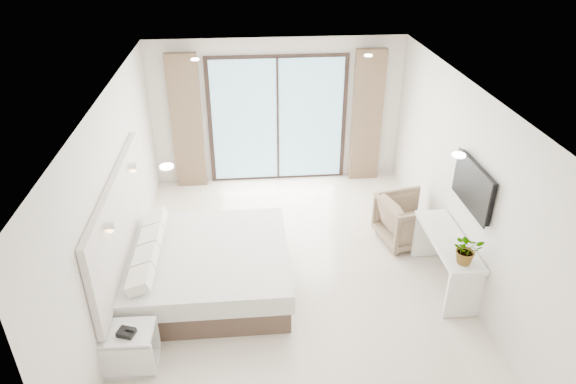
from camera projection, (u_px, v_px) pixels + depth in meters
The scene contains 8 objects.
ground at pixel (294, 275), 7.39m from camera, with size 6.20×6.20×0.00m, color beige.
room_shell at pixel (275, 155), 7.24m from camera, with size 4.62×6.22×2.72m.
bed at pixel (207, 268), 7.01m from camera, with size 2.18×2.08×0.75m.
nightstand at pixel (131, 348), 5.82m from camera, with size 0.58×0.48×0.51m.
phone at pixel (126, 333), 5.63m from camera, with size 0.18×0.14×0.06m, color black.
console_desk at pixel (446, 251), 6.95m from camera, with size 0.46×1.49×0.77m.
plant at pixel (466, 252), 6.31m from camera, with size 0.36×0.40×0.31m, color #33662D.
armchair at pixel (408, 218), 7.97m from camera, with size 0.81×0.76×0.83m, color #997A64.
Camera 1 is at (-0.62, -5.85, 4.63)m, focal length 32.00 mm.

